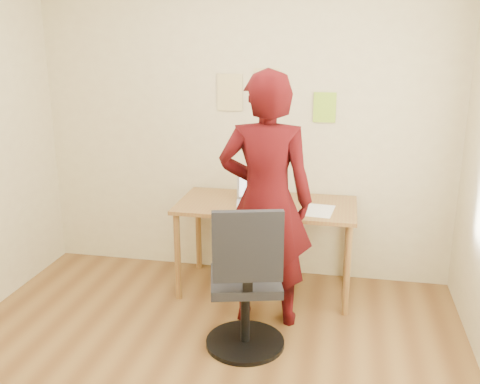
% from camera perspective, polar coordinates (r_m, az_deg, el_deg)
% --- Properties ---
extents(room, '(3.58, 3.58, 2.78)m').
position_cam_1_polar(room, '(2.82, -6.43, 2.65)').
color(room, brown).
rests_on(room, ground).
extents(desk, '(1.40, 0.70, 0.74)m').
position_cam_1_polar(desk, '(4.25, 2.82, -2.35)').
color(desk, olive).
rests_on(desk, ground).
extents(laptop, '(0.35, 0.32, 0.22)m').
position_cam_1_polar(laptop, '(4.22, 1.73, -0.51)').
color(laptop, '#B1B1B8').
rests_on(laptop, desk).
extents(paper_sheet, '(0.26, 0.34, 0.00)m').
position_cam_1_polar(paper_sheet, '(4.09, 8.32, -1.96)').
color(paper_sheet, white).
rests_on(paper_sheet, desk).
extents(phone, '(0.09, 0.14, 0.01)m').
position_cam_1_polar(phone, '(4.00, 6.14, -2.26)').
color(phone, black).
rests_on(phone, desk).
extents(wall_note_left, '(0.21, 0.00, 0.30)m').
position_cam_1_polar(wall_note_left, '(4.47, -1.08, 10.58)').
color(wall_note_left, '#D4C17E').
rests_on(wall_note_left, room).
extents(wall_note_mid, '(0.21, 0.00, 0.30)m').
position_cam_1_polar(wall_note_mid, '(4.41, 2.82, 11.10)').
color(wall_note_mid, '#D4C17E').
rests_on(wall_note_mid, room).
extents(wall_note_right, '(0.18, 0.00, 0.24)m').
position_cam_1_polar(wall_note_right, '(4.38, 9.01, 8.90)').
color(wall_note_right, '#9BD12F').
rests_on(wall_note_right, room).
extents(office_chair, '(0.55, 0.56, 1.02)m').
position_cam_1_polar(office_chair, '(3.50, 0.64, -10.42)').
color(office_chair, black).
rests_on(office_chair, ground).
extents(person, '(0.69, 0.48, 1.81)m').
position_cam_1_polar(person, '(3.72, 2.78, -0.98)').
color(person, '#3D080A').
rests_on(person, ground).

